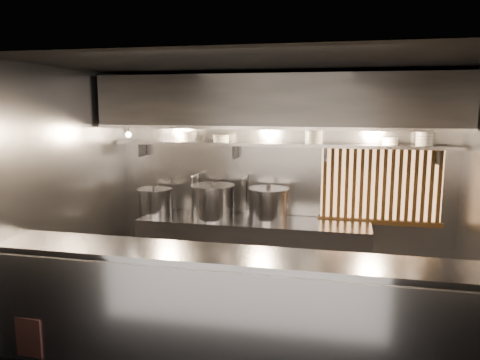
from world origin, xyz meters
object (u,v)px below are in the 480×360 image
at_px(pendant_bulb, 270,139).
at_px(stock_pot_right, 213,201).
at_px(heat_lamp, 127,130).
at_px(stock_pot_left, 155,201).
at_px(stock_pot_mid, 269,204).

bearing_deg(pendant_bulb, stock_pot_right, -173.42).
bearing_deg(heat_lamp, pendant_bulb, 11.00).
bearing_deg(stock_pot_right, heat_lamp, -166.00).
xyz_separation_m(heat_lamp, pendant_bulb, (1.80, 0.35, -0.11)).
bearing_deg(pendant_bulb, heat_lamp, -169.00).
height_order(pendant_bulb, stock_pot_left, pendant_bulb).
height_order(stock_pot_left, stock_pot_right, stock_pot_right).
distance_m(stock_pot_left, stock_pot_right, 0.85).
xyz_separation_m(pendant_bulb, stock_pot_mid, (-0.00, -0.02, -0.85)).
bearing_deg(pendant_bulb, stock_pot_mid, -97.67).
xyz_separation_m(stock_pot_left, stock_pot_right, (0.84, -0.06, 0.05)).
relative_size(heat_lamp, stock_pot_mid, 0.61).
height_order(pendant_bulb, stock_pot_mid, pendant_bulb).
bearing_deg(stock_pot_mid, stock_pot_right, -175.09).
relative_size(pendant_bulb, stock_pot_right, 0.27).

